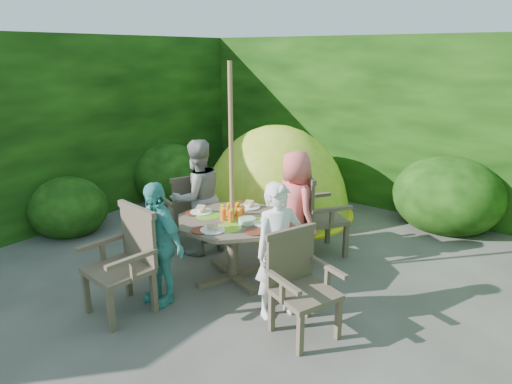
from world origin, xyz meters
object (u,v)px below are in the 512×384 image
Objects in this scene: garden_chair_right at (300,282)px; dome_tent at (275,213)px; child_right at (279,251)px; child_front at (157,243)px; garden_chair_back at (314,213)px; child_back at (295,208)px; garden_chair_front at (126,260)px; garden_chair_left at (187,208)px; patio_table at (233,228)px; child_left at (197,198)px; parasol_pole at (232,177)px.

dome_tent is at bearing 59.20° from garden_chair_right.
child_right is 1.05× the size of child_front.
garden_chair_right is 0.90× the size of garden_chair_back.
child_right is at bearing -63.34° from dome_tent.
child_right is 0.98× the size of child_back.
garden_chair_front is at bearing -90.73° from dome_tent.
garden_chair_back is 0.36× the size of dome_tent.
dome_tent is at bearing -168.81° from garden_chair_left.
child_front reaches higher than patio_table.
child_left is at bearing 111.85° from garden_chair_front.
dome_tent is (-1.82, 2.31, -0.45)m from garden_chair_right.
garden_chair_back is at bearing 70.75° from parasol_pole.
child_back reaches higher than garden_chair_left.
dome_tent is (-0.51, 2.68, -0.59)m from child_front.
parasol_pole is 1.74× the size of child_back.
garden_chair_right is at bearing 87.95° from child_left.
child_left reaches higher than garden_chair_front.
garden_chair_left is at bearing 159.70° from parasol_pole.
parasol_pole reaches higher than child_back.
parasol_pole is 2.57× the size of garden_chair_left.
garden_chair_front is at bearing 150.23° from child_right.
parasol_pole reaches higher than garden_chair_front.
child_left reaches higher than child_right.
child_right is at bearing 90.79° from garden_chair_right.
patio_table is 1.11m from garden_chair_right.
patio_table is at bearing 73.55° from child_front.
garden_chair_front is at bearing -111.30° from parasol_pole.
parasol_pole is 2.38× the size of garden_chair_front.
parasol_pole is 2.34× the size of garden_chair_back.
child_back is at bearing -56.12° from dome_tent.
parasol_pole reaches higher than patio_table.
garden_chair_back reaches higher than patio_table.
child_right is at bearing 140.65° from garden_chair_back.
garden_chair_back is 1.54m from dome_tent.
child_left is at bearing 53.31° from child_back.
garden_chair_right is 0.35m from child_right.
patio_table is 1.17× the size of child_back.
garden_chair_left reaches higher than patio_table.
garden_chair_back is 1.36m from child_left.
garden_chair_right is at bearing -59.94° from dome_tent.
garden_chair_left is (-2.07, 0.77, 0.00)m from garden_chair_right.
child_left reaches higher than patio_table.
dome_tent reaches higher than garden_chair_right.
garden_chair_front is at bearing -111.51° from patio_table.
child_left is (-1.79, 0.66, 0.22)m from garden_chair_right.
child_front is (0.47, -1.03, -0.08)m from child_left.
garden_chair_front is at bearing -109.83° from child_front.
child_left is at bearing 159.70° from parasol_pole.
child_back is (1.31, 0.37, 0.18)m from garden_chair_left.
child_front is at bearing -110.58° from patio_table.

